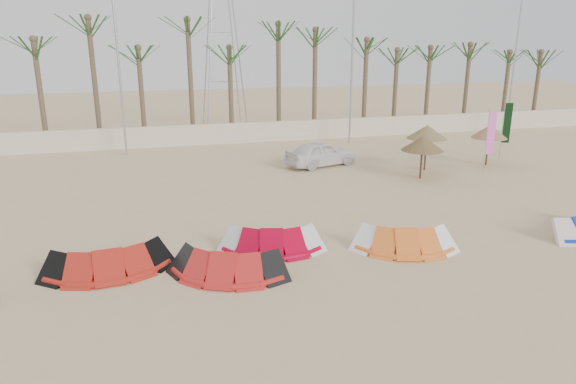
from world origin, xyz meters
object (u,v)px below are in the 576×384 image
object	(u,v)px
kite_red_left	(109,256)
car	(321,153)
parasol_left	(427,132)
kite_red_mid	(225,259)
kite_orange	(400,235)
parasol_right	(489,132)
kite_red_right	(269,236)
parasol_mid	(423,143)
kite_blue	(575,219)

from	to	relation	value
kite_red_left	car	bearing A→B (deg)	46.09
parasol_left	kite_red_mid	bearing A→B (deg)	-141.40
kite_orange	parasol_right	distance (m)	13.53
kite_red_right	car	world-z (taller)	car
kite_red_left	parasol_mid	xyz separation A→B (m)	(14.08, 6.85, 1.32)
kite_red_mid	kite_red_right	distance (m)	2.19
kite_red_left	parasol_right	xyz separation A→B (m)	(18.91, 8.40, 1.41)
kite_blue	parasol_mid	size ratio (longest dim) A/B	1.78
kite_red_right	parasol_right	bearing A→B (deg)	30.12
kite_red_left	kite_blue	distance (m)	15.82
kite_red_right	kite_orange	distance (m)	4.26
kite_red_left	parasol_left	xyz separation A→B (m)	(15.16, 8.34, 1.57)
parasol_left	parasol_mid	size ratio (longest dim) A/B	1.12
kite_red_right	kite_blue	xyz separation A→B (m)	(10.84, -1.32, -0.00)
kite_red_mid	kite_blue	xyz separation A→B (m)	(12.49, 0.11, -0.00)
car	kite_red_mid	bearing A→B (deg)	132.27
parasol_mid	kite_red_left	bearing A→B (deg)	-154.06
kite_blue	parasol_mid	bearing A→B (deg)	102.19
kite_red_right	parasol_mid	size ratio (longest dim) A/B	1.70
kite_red_mid	car	world-z (taller)	car
kite_red_right	kite_blue	bearing A→B (deg)	-6.95
parasol_left	car	distance (m)	5.60
kite_red_right	parasol_right	size ratio (longest dim) A/B	1.62
kite_red_mid	kite_blue	bearing A→B (deg)	0.51
kite_red_left	parasol_mid	world-z (taller)	parasol_mid
kite_red_right	car	size ratio (longest dim) A/B	0.90
kite_red_right	kite_orange	size ratio (longest dim) A/B	0.99
kite_blue	parasol_left	bearing A→B (deg)	93.83
parasol_left	kite_red_left	bearing A→B (deg)	-151.20
parasol_left	car	xyz separation A→B (m)	(-4.94, 2.28, -1.32)
kite_red_right	kite_blue	world-z (taller)	same
kite_red_mid	parasol_left	size ratio (longest dim) A/B	1.64
car	kite_orange	bearing A→B (deg)	157.06
kite_blue	kite_red_left	bearing A→B (deg)	176.28
kite_red_mid	kite_orange	xyz separation A→B (m)	(5.78, 0.35, -0.00)
car	kite_red_right	bearing A→B (deg)	135.73
kite_red_right	kite_red_mid	bearing A→B (deg)	-139.15
parasol_right	kite_red_mid	bearing A→B (deg)	-148.60
kite_red_mid	kite_blue	world-z (taller)	same
kite_red_mid	parasol_mid	world-z (taller)	parasol_mid
parasol_mid	parasol_right	xyz separation A→B (m)	(4.83, 1.54, 0.09)
kite_blue	parasol_mid	xyz separation A→B (m)	(-1.70, 7.88, 1.32)
kite_red_left	kite_blue	size ratio (longest dim) A/B	1.00
kite_red_left	kite_red_right	world-z (taller)	same
kite_red_mid	car	bearing A→B (deg)	59.49
kite_red_left	parasol_right	world-z (taller)	parasol_right
kite_red_left	kite_blue	world-z (taller)	same
kite_red_left	kite_red_right	bearing A→B (deg)	3.42
kite_orange	kite_blue	distance (m)	6.72
kite_orange	parasol_left	xyz separation A→B (m)	(6.09, 9.12, 1.57)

